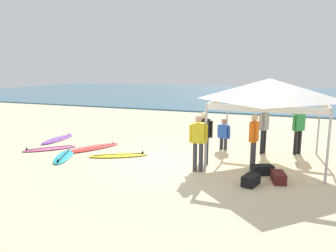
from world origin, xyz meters
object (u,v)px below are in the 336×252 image
at_px(surfboard_yellow, 119,155).
at_px(gear_bag_by_pole, 262,170).
at_px(surfboard_cyan, 64,156).
at_px(person_black, 204,134).
at_px(gear_bag_near_tent, 278,177).
at_px(gear_bag_on_sand, 251,180).
at_px(surfboard_purple, 58,139).
at_px(person_grey, 264,127).
at_px(surfboard_pink, 50,148).
at_px(person_orange, 254,138).
at_px(canopy_tent, 270,90).
at_px(person_green, 299,127).
at_px(person_yellow, 198,139).
at_px(person_blue, 224,133).
at_px(surfboard_red, 91,148).

relative_size(surfboard_yellow, gear_bag_by_pole, 3.44).
relative_size(surfboard_cyan, person_black, 1.16).
height_order(gear_bag_near_tent, gear_bag_on_sand, same).
height_order(surfboard_purple, surfboard_cyan, same).
xyz_separation_m(person_grey, gear_bag_on_sand, (-0.00, -3.49, -0.85)).
bearing_deg(gear_bag_on_sand, surfboard_pink, 172.13).
bearing_deg(person_black, surfboard_yellow, -176.08).
relative_size(person_black, gear_bag_on_sand, 2.85).
relative_size(surfboard_purple, surfboard_cyan, 1.10).
relative_size(person_orange, gear_bag_by_pole, 2.85).
height_order(canopy_tent, person_green, canopy_tent).
bearing_deg(surfboard_purple, surfboard_yellow, -19.29).
xyz_separation_m(surfboard_pink, gear_bag_by_pole, (7.90, -0.06, 0.10)).
relative_size(person_yellow, person_black, 1.00).
distance_m(surfboard_pink, person_orange, 7.63).
xyz_separation_m(surfboard_cyan, person_green, (7.61, 3.42, 0.95)).
distance_m(surfboard_pink, person_blue, 6.72).
bearing_deg(canopy_tent, person_grey, 99.97).
height_order(person_yellow, gear_bag_near_tent, person_yellow).
xyz_separation_m(person_black, person_blue, (0.22, 2.10, -0.33)).
relative_size(person_green, gear_bag_on_sand, 2.85).
xyz_separation_m(canopy_tent, gear_bag_by_pole, (0.01, -1.38, -2.25)).
distance_m(person_orange, gear_bag_near_tent, 1.48).
bearing_deg(person_orange, gear_bag_near_tent, -49.20).
distance_m(surfboard_red, gear_bag_on_sand, 6.47).
xyz_separation_m(surfboard_red, person_orange, (6.12, -0.30, 0.95)).
bearing_deg(canopy_tent, person_green, 55.45).
relative_size(surfboard_purple, person_grey, 1.28).
xyz_separation_m(person_orange, person_blue, (-1.33, 2.08, -0.33)).
height_order(surfboard_cyan, gear_bag_near_tent, gear_bag_near_tent).
distance_m(surfboard_yellow, person_black, 3.18).
bearing_deg(person_grey, gear_bag_on_sand, -90.05).
xyz_separation_m(person_grey, person_green, (1.17, 0.32, 0.00)).
bearing_deg(gear_bag_near_tent, person_yellow, 177.17).
height_order(surfboard_purple, gear_bag_near_tent, gear_bag_near_tent).
distance_m(person_grey, gear_bag_by_pole, 2.63).
bearing_deg(person_green, person_orange, -118.47).
distance_m(surfboard_purple, gear_bag_near_tent, 9.45).
bearing_deg(person_blue, surfboard_red, -159.61).
xyz_separation_m(surfboard_purple, person_blue, (7.10, 0.95, 0.62)).
xyz_separation_m(surfboard_cyan, person_orange, (6.32, 1.04, 0.95)).
bearing_deg(surfboard_yellow, gear_bag_near_tent, -7.33).
distance_m(person_black, gear_bag_near_tent, 2.65).
bearing_deg(surfboard_pink, surfboard_purple, 120.46).
bearing_deg(gear_bag_near_tent, surfboard_pink, 176.14).
xyz_separation_m(person_black, person_green, (2.84, 2.41, 0.00)).
height_order(person_green, gear_bag_by_pole, person_green).
relative_size(surfboard_cyan, surfboard_pink, 1.09).
bearing_deg(surfboard_yellow, person_blue, 35.38).
relative_size(surfboard_pink, person_orange, 1.07).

